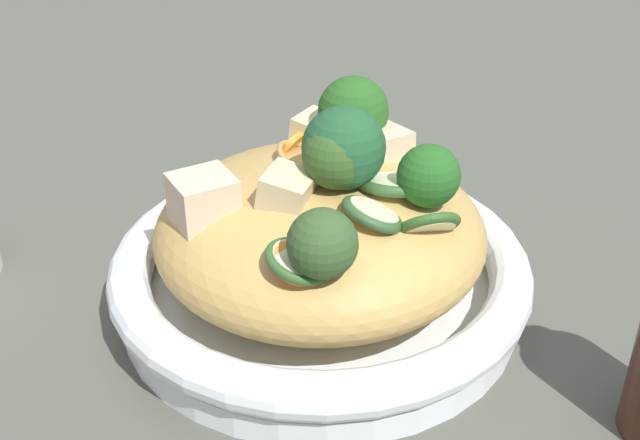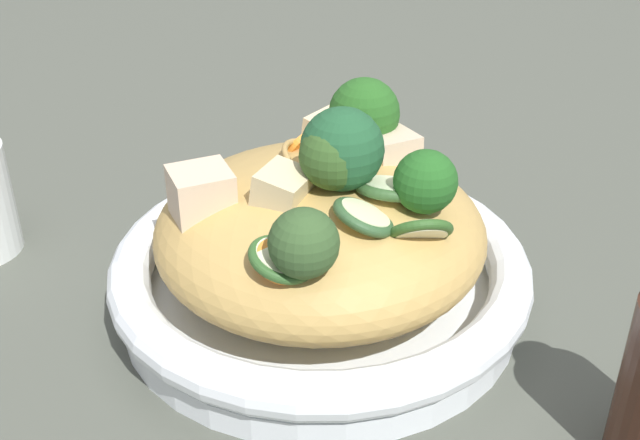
{
  "view_description": "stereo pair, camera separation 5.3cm",
  "coord_description": "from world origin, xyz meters",
  "views": [
    {
      "loc": [
        -0.37,
        0.26,
        0.34
      ],
      "look_at": [
        0.0,
        0.0,
        0.07
      ],
      "focal_mm": 45.4,
      "sensor_mm": 36.0,
      "label": 1
    },
    {
      "loc": [
        -0.4,
        0.22,
        0.34
      ],
      "look_at": [
        0.0,
        0.0,
        0.07
      ],
      "focal_mm": 45.4,
      "sensor_mm": 36.0,
      "label": 2
    }
  ],
  "objects": [
    {
      "name": "zucchini_slices",
      "position": [
        -0.05,
        -0.0,
        0.1
      ],
      "size": [
        0.09,
        0.15,
        0.03
      ],
      "color": "beige",
      "rests_on": "serving_bowl"
    },
    {
      "name": "serving_bowl",
      "position": [
        0.0,
        0.0,
        0.02
      ],
      "size": [
        0.28,
        0.28,
        0.05
      ],
      "color": "white",
      "rests_on": "ground_plane"
    },
    {
      "name": "ground_plane",
      "position": [
        0.0,
        0.0,
        0.0
      ],
      "size": [
        3.0,
        3.0,
        0.0
      ],
      "primitive_type": "plane",
      "color": "#4A4E44"
    },
    {
      "name": "noodle_heap",
      "position": [
        0.0,
        -0.0,
        0.06
      ],
      "size": [
        0.22,
        0.22,
        0.09
      ],
      "color": "tan",
      "rests_on": "serving_bowl"
    },
    {
      "name": "chicken_chunks",
      "position": [
        0.02,
        0.01,
        0.1
      ],
      "size": [
        0.12,
        0.17,
        0.04
      ],
      "color": "beige",
      "rests_on": "serving_bowl"
    },
    {
      "name": "broccoli_florets",
      "position": [
        -0.01,
        -0.02,
        0.12
      ],
      "size": [
        0.17,
        0.17,
        0.08
      ],
      "color": "#A0C36D",
      "rests_on": "serving_bowl"
    },
    {
      "name": "carrot_coins",
      "position": [
        -0.01,
        0.02,
        0.09
      ],
      "size": [
        0.14,
        0.12,
        0.03
      ],
      "color": "orange",
      "rests_on": "serving_bowl"
    }
  ]
}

